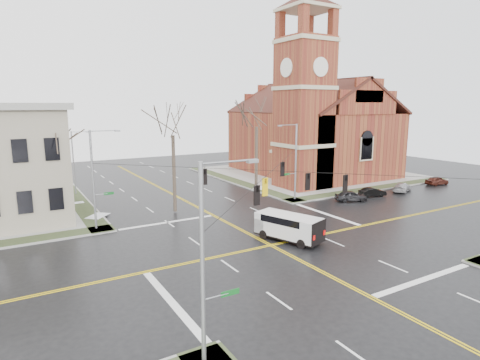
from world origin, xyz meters
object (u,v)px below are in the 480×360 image
church (310,123)px  parked_car_a (351,196)px  signal_pole_ne (295,160)px  parked_car_d (437,181)px  streetlight_north_b (56,146)px  streetlight_north_a (75,160)px  cargo_van (286,225)px  tree_ne (257,122)px  tree_nw_far (53,149)px  tree_nw_near (173,130)px  parked_car_b (372,192)px  parked_car_c (402,187)px  signal_pole_sw (206,262)px  signal_pole_nw (95,177)px

church → parked_car_a: church is taller
church → signal_pole_ne: (-13.44, -13.28, -3.48)m
parked_car_a → parked_car_d: 18.03m
signal_pole_ne → streetlight_north_b: 42.61m
church → signal_pole_ne: size_ratio=3.06×
church → streetlight_north_a: church is taller
cargo_van → tree_ne: (5.11, 12.70, 8.12)m
streetlight_north_b → parked_car_d: streetlight_north_b is taller
streetlight_north_b → tree_nw_far: 34.65m
cargo_van → tree_nw_near: 15.84m
tree_ne → parked_car_b: bearing=-19.6°
parked_car_b → parked_car_c: size_ratio=0.85×
streetlight_north_a → tree_nw_far: tree_nw_far is taller
parked_car_a → parked_car_d: parked_car_a is taller
parked_car_c → streetlight_north_b: bearing=19.8°
streetlight_north_a → tree_ne: (17.68, -14.81, 4.96)m
streetlight_north_a → streetlight_north_b: same height
parked_car_d → parked_car_a: bearing=96.9°
signal_pole_sw → parked_car_a: 34.45m
church → cargo_van: church is taller
signal_pole_nw → tree_ne: size_ratio=0.69×
signal_pole_sw → parked_car_d: 50.66m
tree_nw_near → parked_car_d: bearing=-7.4°
cargo_van → signal_pole_sw: bearing=-157.5°
parked_car_c → tree_ne: (-19.84, 4.98, 8.83)m
signal_pole_nw → parked_car_b: size_ratio=2.61×
church → parked_car_d: bearing=-57.7°
parked_car_d → signal_pole_ne: bearing=87.0°
signal_pole_nw → streetlight_north_b: (0.67, 36.50, -0.48)m
signal_pole_ne → parked_car_a: (5.64, -3.79, -4.31)m
parked_car_a → tree_nw_far: bearing=102.4°
signal_pole_sw → signal_pole_ne: bearing=45.4°
streetlight_north_a → cargo_van: (12.57, -27.51, -3.17)m
cargo_van → tree_nw_far: (-16.30, 13.19, 6.14)m
signal_pole_nw → tree_ne: 18.97m
streetlight_north_b → parked_car_a: bearing=-55.6°
signal_pole_sw → parked_car_b: 38.21m
signal_pole_nw → cargo_van: signal_pole_nw is taller
signal_pole_nw → parked_car_d: 46.57m
cargo_van → parked_car_b: size_ratio=1.79×
streetlight_north_b → cargo_van: bearing=-75.2°
tree_nw_near → cargo_van: bearing=-69.4°
parked_car_a → church: bearing=-1.3°
signal_pole_sw → cargo_van: size_ratio=1.46×
signal_pole_ne → parked_car_b: size_ratio=2.61×
signal_pole_nw → parked_car_a: size_ratio=2.39×
church → tree_nw_near: church is taller
signal_pole_sw → tree_nw_far: tree_nw_far is taller
church → signal_pole_sw: (-36.09, -36.28, -3.48)m
parked_car_d → tree_ne: size_ratio=0.28×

